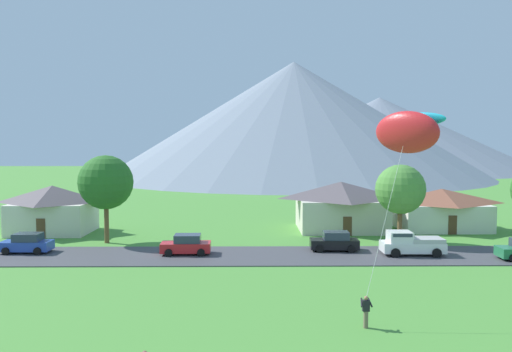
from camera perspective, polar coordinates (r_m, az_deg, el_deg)
road_strip at (r=42.12m, az=0.86°, el=-9.20°), size 160.00×7.25×0.08m
mountain_west_ridge at (r=189.58m, az=14.04°, el=4.79°), size 109.36×109.36×26.70m
mountain_central_ridge at (r=145.02m, az=4.37°, el=6.55°), size 109.02×109.02×33.24m
mountain_east_ridge at (r=145.86m, az=5.12°, el=4.71°), size 83.34×83.34×23.98m
house_leftmost at (r=58.26m, az=20.66°, el=-3.53°), size 10.05×6.61×4.52m
house_left_center at (r=55.35m, az=9.77°, el=-3.29°), size 10.01×8.41×5.30m
house_right_center at (r=56.72m, az=-22.45°, el=-3.48°), size 8.54×6.62×5.06m
tree_left_of_center at (r=48.92m, az=-16.98°, el=-0.72°), size 5.16×5.16×8.40m
tree_center at (r=48.49m, az=16.36°, el=-1.50°), size 4.68×4.68×7.53m
parked_car_blue_west_end at (r=47.32m, az=-24.98°, el=-7.09°), size 4.22×2.11×1.68m
parked_car_red_mid_west at (r=42.81m, az=-8.06°, el=-7.89°), size 4.25×2.18×1.68m
parked_car_black_mid_east at (r=44.30m, az=9.08°, el=-7.50°), size 4.26×2.20×1.68m
pickup_truck_white_west_side at (r=44.09m, az=17.47°, el=-7.43°), size 5.24×2.39×1.99m
kite_flyer_with_kite at (r=29.15m, az=17.04°, el=4.84°), size 5.15×5.38×11.43m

